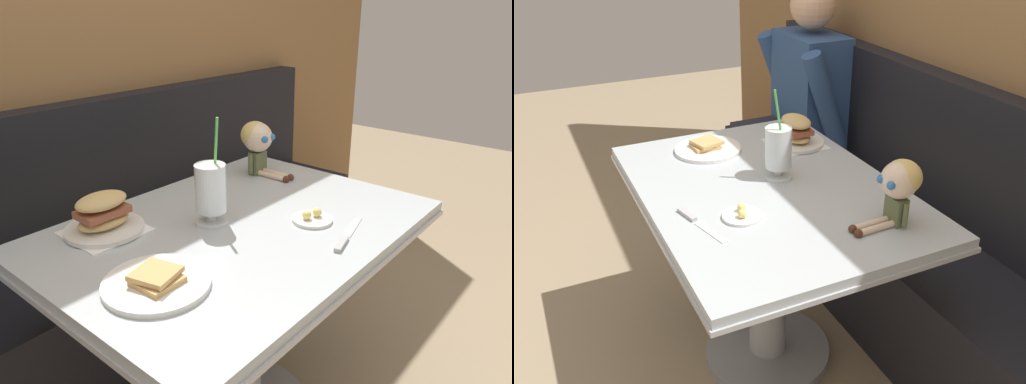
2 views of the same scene
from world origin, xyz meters
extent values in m
plane|color=#998466|center=(0.00, 0.00, 0.00)|extent=(8.00, 8.00, 0.00)
cube|color=olive|center=(0.00, 1.05, 1.20)|extent=(4.40, 0.08, 2.40)
cube|color=black|center=(0.00, 0.77, 0.23)|extent=(2.60, 0.48, 0.45)
cube|color=black|center=(0.00, 0.96, 0.73)|extent=(2.60, 0.10, 0.55)
cube|color=#B2BCC1|center=(0.00, 0.18, 0.72)|extent=(1.10, 0.80, 0.03)
cube|color=#B7BABF|center=(0.00, 0.18, 0.70)|extent=(1.11, 0.81, 0.02)
cylinder|color=#A5A8AD|center=(0.00, 0.18, 0.37)|extent=(0.14, 0.14, 0.65)
cylinder|color=gray|center=(0.00, 0.18, 0.02)|extent=(0.48, 0.48, 0.04)
cylinder|color=white|center=(-0.36, 0.10, 0.75)|extent=(0.25, 0.25, 0.01)
cube|color=tan|center=(-0.37, 0.09, 0.76)|extent=(0.10, 0.10, 0.01)
cube|color=tan|center=(-0.36, 0.10, 0.78)|extent=(0.12, 0.12, 0.01)
cylinder|color=silver|center=(-0.04, 0.24, 0.74)|extent=(0.10, 0.10, 0.01)
cylinder|color=silver|center=(-0.04, 0.24, 0.77)|extent=(0.03, 0.03, 0.03)
cylinder|color=silver|center=(-0.04, 0.24, 0.85)|extent=(0.09, 0.09, 0.14)
cylinder|color=pink|center=(-0.04, 0.24, 0.84)|extent=(0.08, 0.08, 0.11)
cylinder|color=#51B74C|center=(-0.03, 0.24, 0.95)|extent=(0.02, 0.04, 0.22)
cube|color=white|center=(-0.28, 0.43, 0.74)|extent=(0.20, 0.20, 0.00)
cylinder|color=white|center=(-0.28, 0.43, 0.75)|extent=(0.22, 0.22, 0.01)
ellipsoid|color=tan|center=(-0.28, 0.43, 0.77)|extent=(0.15, 0.10, 0.04)
cube|color=#995138|center=(-0.28, 0.43, 0.80)|extent=(0.14, 0.09, 0.02)
ellipsoid|color=tan|center=(-0.28, 0.43, 0.83)|extent=(0.15, 0.10, 0.04)
cylinder|color=white|center=(0.15, 0.02, 0.74)|extent=(0.12, 0.12, 0.01)
sphere|color=#F4E07A|center=(0.14, 0.03, 0.76)|extent=(0.03, 0.03, 0.03)
sphere|color=#F4E07A|center=(0.17, 0.02, 0.76)|extent=(0.03, 0.03, 0.03)
cube|color=silver|center=(0.19, -0.09, 0.74)|extent=(0.14, 0.05, 0.00)
cube|color=#B2B5BA|center=(0.08, -0.12, 0.75)|extent=(0.09, 0.04, 0.01)
cube|color=#5B6642|center=(0.38, 0.42, 0.78)|extent=(0.07, 0.04, 0.08)
sphere|color=beige|center=(0.38, 0.42, 0.88)|extent=(0.11, 0.11, 0.11)
ellipsoid|color=#D8B766|center=(0.37, 0.43, 0.89)|extent=(0.12, 0.11, 0.10)
sphere|color=#2D6BB2|center=(0.36, 0.37, 0.88)|extent=(0.03, 0.03, 0.03)
sphere|color=#2D6BB2|center=(0.40, 0.37, 0.88)|extent=(0.03, 0.03, 0.03)
cylinder|color=beige|center=(0.36, 0.34, 0.75)|extent=(0.02, 0.12, 0.02)
cylinder|color=beige|center=(0.39, 0.34, 0.75)|extent=(0.02, 0.12, 0.02)
sphere|color=#4C2819|center=(0.37, 0.28, 0.75)|extent=(0.03, 0.03, 0.03)
sphere|color=#4C2819|center=(0.39, 0.28, 0.75)|extent=(0.03, 0.03, 0.03)
cylinder|color=#5B6642|center=(0.33, 0.41, 0.79)|extent=(0.02, 0.02, 0.07)
cylinder|color=#5B6642|center=(0.42, 0.42, 0.79)|extent=(0.02, 0.02, 0.07)
cube|color=#2D4C7F|center=(-0.82, 0.80, 0.74)|extent=(0.38, 0.24, 0.58)
sphere|color=#D8A884|center=(-0.82, 0.80, 1.16)|extent=(0.21, 0.21, 0.21)
cube|color=#23232D|center=(-0.82, 0.62, 0.52)|extent=(0.34, 0.36, 0.14)
cylinder|color=#2D4C7F|center=(-1.05, 0.75, 0.77)|extent=(0.09, 0.25, 0.48)
cylinder|color=#2D4C7F|center=(-0.59, 0.75, 0.77)|extent=(0.09, 0.25, 0.48)
camera|label=1|loc=(-0.93, -0.66, 1.35)|focal=33.34mm
camera|label=2|loc=(1.49, -0.52, 1.58)|focal=39.17mm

